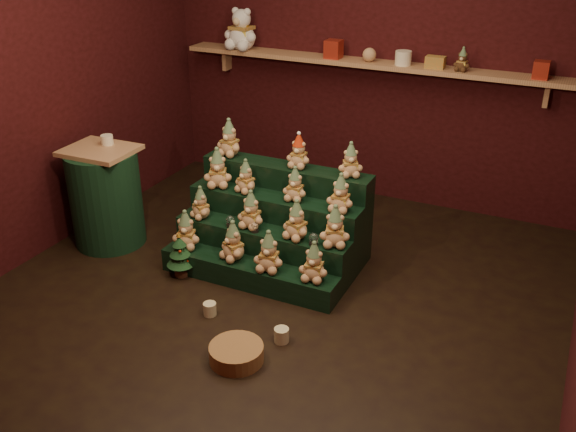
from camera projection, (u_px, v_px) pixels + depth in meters
The scene contains 40 objects.
ground at pixel (276, 292), 4.71m from camera, with size 4.00×4.00×0.00m, color black.
back_wall at pixel (376, 48), 5.76m from camera, with size 4.00×0.10×2.80m, color black.
front_wall at pixel (33, 244), 2.44m from camera, with size 4.00×0.10×2.80m, color black.
left_wall at pixel (35, 74), 4.89m from camera, with size 0.10×4.00×2.80m, color black.
back_shelf at pixel (369, 64), 5.67m from camera, with size 3.60×0.26×0.24m.
riser_tier_front at pixel (248, 274), 4.77m from camera, with size 1.40×0.22×0.18m, color black.
riser_tier_midfront at pixel (262, 250), 4.91m from camera, with size 1.40×0.22×0.36m, color black.
riser_tier_midback at pixel (274, 228), 5.05m from camera, with size 1.40×0.22×0.54m, color black.
riser_tier_back at pixel (287, 207), 5.19m from camera, with size 1.40×0.22×0.72m, color black.
teddy_0 at pixel (186, 230), 4.89m from camera, with size 0.21×0.19×0.30m, color tan, non-canonical shape.
teddy_1 at pixel (233, 241), 4.73m from camera, with size 0.21×0.19×0.30m, color tan, non-canonical shape.
teddy_2 at pixel (269, 251), 4.58m from camera, with size 0.22×0.20×0.30m, color tan, non-canonical shape.
teddy_3 at pixel (314, 262), 4.46m from camera, with size 0.21×0.19×0.29m, color tan, non-canonical shape.
teddy_4 at pixel (201, 203), 4.96m from camera, with size 0.18×0.16×0.25m, color tan, non-canonical shape.
teddy_5 at pixel (251, 210), 4.80m from camera, with size 0.21×0.19×0.29m, color tan, non-canonical shape.
teddy_6 at pixel (297, 220), 4.64m from camera, with size 0.21×0.19×0.29m, color tan, non-canonical shape.
teddy_7 at pixel (335, 226), 4.54m from camera, with size 0.22×0.20×0.30m, color tan, non-canonical shape.
teddy_8 at pixel (218, 168), 5.05m from camera, with size 0.22×0.20×0.31m, color tan, non-canonical shape.
teddy_9 at pixel (246, 176), 4.96m from camera, with size 0.18×0.17×0.26m, color tan, non-canonical shape.
teddy_10 at pixel (295, 184), 4.82m from camera, with size 0.19×0.17×0.26m, color tan, non-canonical shape.
teddy_11 at pixel (341, 193), 4.65m from camera, with size 0.20×0.18×0.28m, color tan, non-canonical shape.
teddy_12 at pixel (229, 138), 5.17m from camera, with size 0.21×0.19×0.30m, color tan, non-canonical shape.
teddy_13 at pixel (299, 151), 4.94m from camera, with size 0.19×0.17×0.26m, color tan, non-canonical shape.
teddy_14 at pixel (351, 160), 4.78m from camera, with size 0.18×0.17×0.26m, color tan, non-canonical shape.
snow_globe_a at pixel (230, 221), 4.85m from camera, with size 0.07×0.07×0.09m.
snow_globe_b at pixel (255, 227), 4.77m from camera, with size 0.06×0.06×0.08m.
snow_globe_c at pixel (314, 239), 4.59m from camera, with size 0.07×0.07×0.09m.
side_table at pixel (106, 197), 5.24m from camera, with size 0.58×0.58×0.83m.
table_ornament at pixel (107, 140), 5.12m from camera, with size 0.10×0.10×0.08m, color beige.
mini_christmas_tree at pixel (180, 255), 4.85m from camera, with size 0.21×0.21×0.36m.
mug_left at pixel (210, 309), 4.43m from camera, with size 0.09×0.09×0.09m, color beige.
mug_right at pixel (282, 335), 4.16m from camera, with size 0.10×0.10×0.10m, color beige.
wicker_basket at pixel (236, 353), 3.98m from camera, with size 0.34×0.34×0.11m, color #905E3A.
white_bear at pixel (242, 23), 6.01m from camera, with size 0.34×0.31×0.48m, color white, non-canonical shape.
brown_bear at pixel (463, 60), 5.27m from camera, with size 0.14×0.12×0.19m, color #482E18, non-canonical shape.
gift_tin_red_a at pixel (334, 49), 5.73m from camera, with size 0.14×0.14×0.16m, color #9F2718.
gift_tin_cream at pixel (403, 58), 5.49m from camera, with size 0.14×0.14×0.12m, color beige.
gift_tin_red_b at pixel (541, 70), 5.05m from camera, with size 0.12×0.12×0.14m, color #9F2718.
shelf_plush_ball at pixel (369, 55), 5.61m from camera, with size 0.12×0.12×0.12m, color tan.
scarf_gift_box at pixel (435, 62), 5.39m from camera, with size 0.16×0.10×0.10m, color orange.
Camera 1 is at (1.80, -3.57, 2.56)m, focal length 40.00 mm.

